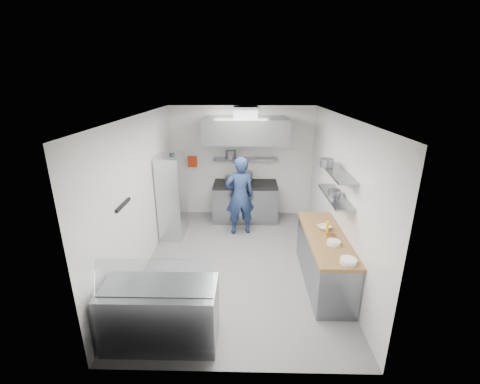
{
  "coord_description": "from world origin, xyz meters",
  "views": [
    {
      "loc": [
        0.13,
        -5.47,
        3.36
      ],
      "look_at": [
        0.0,
        0.6,
        1.25
      ],
      "focal_mm": 24.0,
      "sensor_mm": 36.0,
      "label": 1
    }
  ],
  "objects_px": {
    "chef": "(240,196)",
    "wire_rack": "(172,196)",
    "display_case": "(161,314)",
    "gas_range": "(245,202)"
  },
  "relations": [
    {
      "from": "chef",
      "to": "wire_rack",
      "type": "height_order",
      "value": "wire_rack"
    },
    {
      "from": "chef",
      "to": "gas_range",
      "type": "bearing_deg",
      "value": -111.94
    },
    {
      "from": "gas_range",
      "to": "display_case",
      "type": "xyz_separation_m",
      "value": [
        -1.1,
        -4.1,
        -0.03
      ]
    },
    {
      "from": "wire_rack",
      "to": "display_case",
      "type": "bearing_deg",
      "value": -80.72
    },
    {
      "from": "gas_range",
      "to": "display_case",
      "type": "relative_size",
      "value": 1.07
    },
    {
      "from": "chef",
      "to": "wire_rack",
      "type": "xyz_separation_m",
      "value": [
        -1.51,
        -0.07,
        0.02
      ]
    },
    {
      "from": "gas_range",
      "to": "wire_rack",
      "type": "xyz_separation_m",
      "value": [
        -1.63,
        -0.86,
        0.48
      ]
    },
    {
      "from": "chef",
      "to": "wire_rack",
      "type": "bearing_deg",
      "value": -10.52
    },
    {
      "from": "wire_rack",
      "to": "display_case",
      "type": "xyz_separation_m",
      "value": [
        0.53,
        -3.24,
        -0.5
      ]
    },
    {
      "from": "display_case",
      "to": "chef",
      "type": "bearing_deg",
      "value": 73.52
    }
  ]
}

